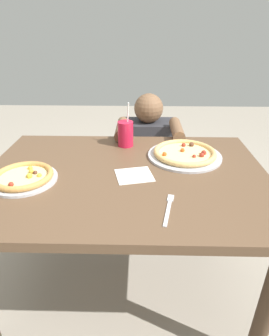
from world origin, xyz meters
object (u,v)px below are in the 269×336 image
(drink_cup_colored, at_px, (126,134))
(fork, at_px, (169,208))
(diner_seated, at_px, (147,164))
(pizza_near, at_px, (24,177))
(pizza_far, at_px, (185,154))

(drink_cup_colored, distance_m, fork, 0.63)
(drink_cup_colored, bearing_deg, fork, -72.34)
(fork, bearing_deg, diner_seated, 93.23)
(drink_cup_colored, height_order, fork, drink_cup_colored)
(pizza_near, bearing_deg, drink_cup_colored, 44.01)
(pizza_far, bearing_deg, diner_seated, 108.02)
(pizza_near, relative_size, diner_seated, 0.30)
(pizza_near, height_order, diner_seated, diner_seated)
(pizza_near, distance_m, pizza_far, 0.78)
(pizza_far, bearing_deg, fork, -104.65)
(pizza_near, xyz_separation_m, fork, (0.61, -0.19, -0.02))
(pizza_far, distance_m, diner_seated, 0.66)
(drink_cup_colored, relative_size, fork, 1.21)
(fork, bearing_deg, pizza_near, 162.64)
(fork, bearing_deg, pizza_far, 75.35)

